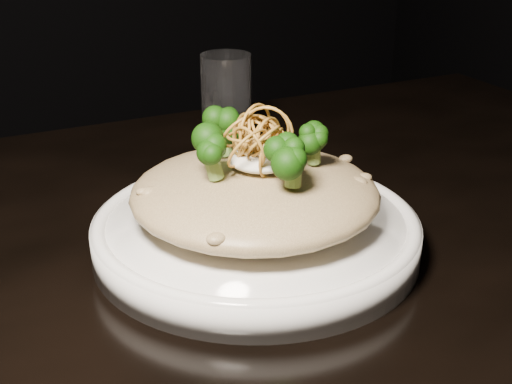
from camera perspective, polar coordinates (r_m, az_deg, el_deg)
table at (r=0.68m, az=1.73°, el=-10.10°), size 1.10×0.80×0.75m
plate at (r=0.62m, az=0.00°, el=-3.40°), size 0.28×0.28×0.03m
risotto at (r=0.61m, az=-0.08°, el=-0.09°), size 0.21×0.21×0.05m
broccoli at (r=0.58m, az=0.32°, el=3.99°), size 0.14×0.14×0.05m
cheese at (r=0.60m, az=0.44°, el=2.68°), size 0.06×0.06×0.02m
shallots at (r=0.58m, az=-0.14°, el=4.76°), size 0.05×0.05×0.03m
drinking_glass at (r=0.87m, az=-2.39°, el=7.48°), size 0.06×0.06×0.11m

